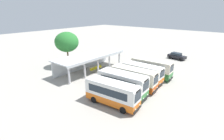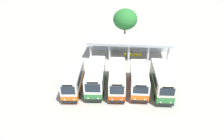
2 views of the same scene
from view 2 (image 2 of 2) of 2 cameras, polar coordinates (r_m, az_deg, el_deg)
The scene contains 14 objects.
ground_plane at distance 26.60m, azimuth 3.65°, elevation -8.71°, with size 180.00×180.00×0.00m, color #A39E93.
city_bus_nearest_orange at distance 28.29m, azimuth -11.04°, elevation -2.33°, with size 2.78×7.54×3.20m.
city_bus_second_in_row at distance 28.06m, azimuth -4.74°, elevation -1.86°, with size 2.84×7.53×3.40m.
city_bus_middle_cream at distance 27.87m, azimuth 1.51°, elevation -2.20°, with size 2.61×7.69×3.24m.
city_bus_fourth_amber at distance 28.01m, azimuth 7.77°, elevation -2.51°, with size 2.54×7.17×3.08m.
city_bus_fifth_blue at distance 28.18m, azimuth 14.01°, elevation -2.71°, with size 2.57×7.64×3.30m.
terminal_canopy at distance 38.00m, azimuth 4.94°, elevation 8.03°, with size 15.19×5.28×3.40m.
waiting_chair_end_by_column at distance 37.53m, azimuth 3.75°, elevation 4.34°, with size 0.45×0.45×0.86m.
waiting_chair_second_from_end at distance 37.55m, azimuth 4.63°, elevation 4.32°, with size 0.45×0.45×0.86m.
waiting_chair_middle_seat at distance 37.50m, azimuth 5.51°, elevation 4.24°, with size 0.45×0.45×0.86m.
waiting_chair_fourth_seat at distance 37.65m, azimuth 6.39°, elevation 4.29°, with size 0.45×0.45×0.86m.
waiting_chair_fifth_seat at distance 37.55m, azimuth 7.27°, elevation 4.17°, with size 0.45×0.45×0.86m.
waiting_chair_far_end_seat at distance 37.66m, azimuth 8.14°, elevation 4.18°, with size 0.45×0.45×0.86m.
roadside_tree_behind_canopy at distance 42.25m, azimuth 3.82°, elevation 14.30°, with size 5.00×5.00×7.55m.
Camera 2 is at (0.23, -20.94, 16.41)m, focal length 31.87 mm.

